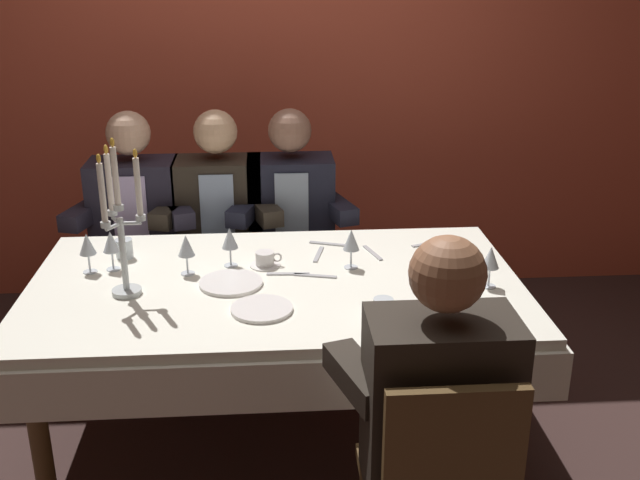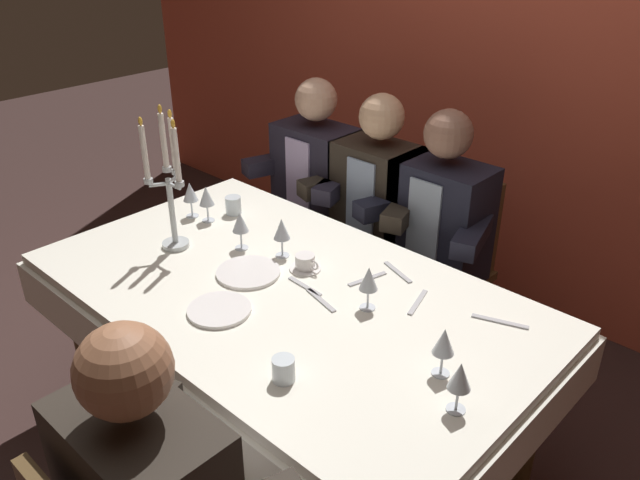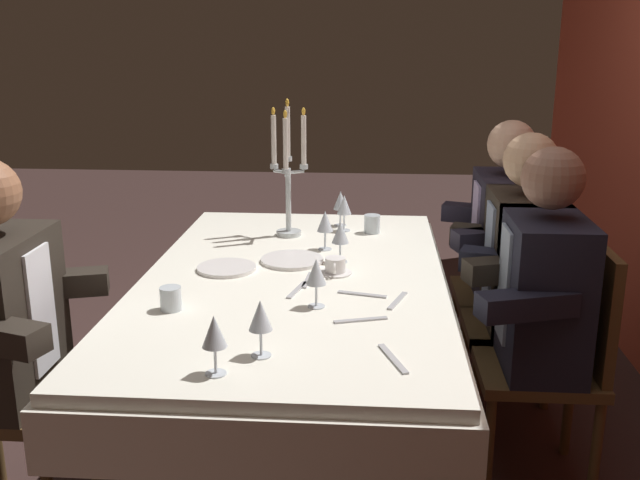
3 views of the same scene
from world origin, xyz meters
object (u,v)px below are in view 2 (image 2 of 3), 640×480
object	(u,v)px
dinner_plate_0	(248,272)
water_tumbler_1	(283,369)
wine_glass_5	(369,280)
coffee_cup_0	(305,263)
candelabra	(169,187)
wine_glass_2	(190,193)
dinner_plate_1	(219,310)
dining_table	(285,315)
wine_glass_6	(206,197)
wine_glass_0	(282,230)
seated_diner_1	(379,197)
wine_glass_4	(460,377)
water_tumbler_0	(233,205)
seated_diner_2	(441,219)
wine_glass_3	(240,223)
wine_glass_1	(444,343)
seated_diner_0	(317,175)

from	to	relation	value
dinner_plate_0	water_tumbler_1	xyz separation A→B (m)	(0.54, -0.33, 0.03)
wine_glass_5	coffee_cup_0	xyz separation A→B (m)	(-0.34, 0.04, -0.09)
candelabra	wine_glass_2	world-z (taller)	candelabra
dinner_plate_0	dinner_plate_1	bearing A→B (deg)	-63.39
dining_table	wine_glass_2	distance (m)	0.78
dining_table	wine_glass_6	size ratio (longest dim) A/B	11.83
candelabra	wine_glass_6	bearing A→B (deg)	111.16
wine_glass_0	seated_diner_1	bearing A→B (deg)	96.67
candelabra	seated_diner_1	distance (m)	1.05
wine_glass_4	seated_diner_1	bearing A→B (deg)	137.01
wine_glass_6	water_tumbler_0	bearing A→B (deg)	79.06
seated_diner_2	wine_glass_0	bearing A→B (deg)	-110.51
dinner_plate_1	wine_glass_3	xyz separation A→B (m)	(-0.29, 0.35, 0.11)
dining_table	wine_glass_2	xyz separation A→B (m)	(-0.74, 0.14, 0.23)
wine_glass_1	seated_diner_0	xyz separation A→B (m)	(-1.36, 0.90, -0.12)
wine_glass_4	dining_table	bearing A→B (deg)	172.01
coffee_cup_0	wine_glass_4	bearing A→B (deg)	-17.41
wine_glass_4	water_tumbler_0	bearing A→B (deg)	164.46
water_tumbler_0	wine_glass_2	bearing A→B (deg)	-127.37
water_tumbler_1	wine_glass_3	bearing A→B (deg)	147.86
wine_glass_1	water_tumbler_1	xyz separation A→B (m)	(-0.32, -0.34, -0.08)
wine_glass_1	seated_diner_1	world-z (taller)	seated_diner_1
dinner_plate_1	coffee_cup_0	xyz separation A→B (m)	(0.02, 0.41, 0.02)
dinner_plate_1	wine_glass_4	distance (m)	0.88
wine_glass_5	seated_diner_1	bearing A→B (deg)	126.24
dinner_plate_0	water_tumbler_1	distance (m)	0.63
candelabra	seated_diner_1	xyz separation A→B (m)	(0.29, 0.97, -0.27)
water_tumbler_0	seated_diner_1	bearing A→B (deg)	59.04
wine_glass_2	wine_glass_3	size ratio (longest dim) A/B	1.00
candelabra	wine_glass_2	xyz separation A→B (m)	(-0.18, 0.22, -0.15)
dining_table	wine_glass_5	world-z (taller)	wine_glass_5
candelabra	water_tumbler_0	xyz separation A→B (m)	(-0.07, 0.37, -0.23)
wine_glass_6	coffee_cup_0	bearing A→B (deg)	-0.64
wine_glass_0	wine_glass_6	bearing A→B (deg)	-179.40
wine_glass_6	water_tumbler_0	size ratio (longest dim) A/B	2.02
wine_glass_3	wine_glass_5	distance (m)	0.65
water_tumbler_1	coffee_cup_0	distance (m)	0.65
wine_glass_5	seated_diner_0	bearing A→B (deg)	141.56
coffee_cup_0	seated_diner_2	distance (m)	0.75
wine_glass_4	seated_diner_2	world-z (taller)	seated_diner_2
wine_glass_6	seated_diner_0	world-z (taller)	seated_diner_0
dinner_plate_0	seated_diner_1	size ratio (longest dim) A/B	0.20
wine_glass_0	wine_glass_6	distance (m)	0.47
wine_glass_2	water_tumbler_0	bearing A→B (deg)	52.63
dinner_plate_0	wine_glass_5	xyz separation A→B (m)	(0.48, 0.13, 0.11)
dining_table	wine_glass_5	bearing A→B (deg)	19.58
water_tumbler_1	coffee_cup_0	xyz separation A→B (m)	(-0.41, 0.51, -0.01)
wine_glass_5	seated_diner_2	size ratio (longest dim) A/B	0.13
dining_table	coffee_cup_0	xyz separation A→B (m)	(-0.04, 0.15, 0.15)
wine_glass_0	wine_glass_2	world-z (taller)	same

